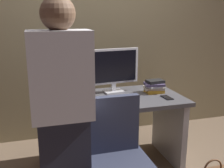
{
  "coord_description": "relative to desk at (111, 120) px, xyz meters",
  "views": [
    {
      "loc": [
        -0.68,
        -2.38,
        1.51
      ],
      "look_at": [
        0.0,
        -0.05,
        0.89
      ],
      "focal_mm": 42.58,
      "sensor_mm": 36.0,
      "label": 1
    }
  ],
  "objects": [
    {
      "name": "cell_phone",
      "position": [
        0.52,
        -0.16,
        0.24
      ],
      "size": [
        0.08,
        0.15,
        0.01
      ],
      "primitive_type": "cube",
      "rotation": [
        0.0,
        0.0,
        0.05
      ],
      "color": "black",
      "rests_on": "desk"
    },
    {
      "name": "wall_back",
      "position": [
        0.0,
        0.92,
        0.99
      ],
      "size": [
        6.4,
        0.1,
        3.0
      ],
      "primitive_type": "cube",
      "color": "#8C7F5B",
      "rests_on": "ground"
    },
    {
      "name": "mouse",
      "position": [
        0.18,
        -0.04,
        0.25
      ],
      "size": [
        0.06,
        0.1,
        0.03
      ],
      "primitive_type": "ellipsoid",
      "color": "white",
      "rests_on": "desk"
    },
    {
      "name": "person_at_desk",
      "position": [
        -0.53,
        -0.68,
        0.33
      ],
      "size": [
        0.4,
        0.24,
        1.64
      ],
      "color": "#262838",
      "rests_on": "ground"
    },
    {
      "name": "monitor",
      "position": [
        0.08,
        0.17,
        0.49
      ],
      "size": [
        0.54,
        0.16,
        0.46
      ],
      "color": "silver",
      "rests_on": "desk"
    },
    {
      "name": "keyboard",
      "position": [
        -0.1,
        -0.06,
        0.24
      ],
      "size": [
        0.43,
        0.14,
        0.02
      ],
      "primitive_type": "cube",
      "rotation": [
        0.0,
        0.0,
        0.03
      ],
      "color": "white",
      "rests_on": "desk"
    },
    {
      "name": "cup_by_monitor",
      "position": [
        -0.48,
        0.15,
        0.28
      ],
      "size": [
        0.08,
        0.08,
        0.1
      ],
      "primitive_type": "cylinder",
      "color": "white",
      "rests_on": "desk"
    },
    {
      "name": "office_chair",
      "position": [
        -0.14,
        -0.71,
        -0.08
      ],
      "size": [
        0.52,
        0.52,
        0.94
      ],
      "color": "black",
      "rests_on": "ground"
    },
    {
      "name": "ground_plane",
      "position": [
        0.0,
        0.0,
        -0.51
      ],
      "size": [
        9.0,
        9.0,
        0.0
      ],
      "primitive_type": "plane",
      "color": "brown"
    },
    {
      "name": "book_stack",
      "position": [
        0.49,
        0.05,
        0.3
      ],
      "size": [
        0.23,
        0.19,
        0.13
      ],
      "color": "gold",
      "rests_on": "desk"
    },
    {
      "name": "cup_near_keyboard",
      "position": [
        -0.45,
        -0.06,
        0.28
      ],
      "size": [
        0.08,
        0.08,
        0.1
      ],
      "primitive_type": "cylinder",
      "color": "silver",
      "rests_on": "desk"
    },
    {
      "name": "desk",
      "position": [
        0.0,
        0.0,
        0.0
      ],
      "size": [
        1.42,
        0.74,
        0.74
      ],
      "color": "#4C4C51",
      "rests_on": "ground"
    }
  ]
}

